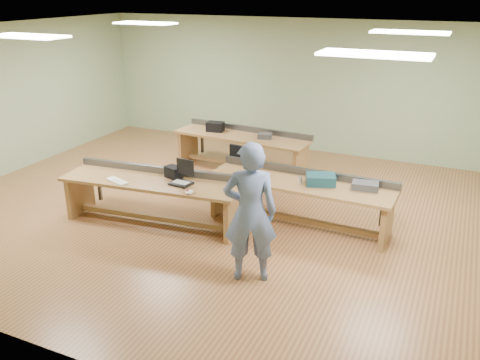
# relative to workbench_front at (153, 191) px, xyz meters

# --- Properties ---
(floor) EXTENTS (10.00, 10.00, 0.00)m
(floor) POSITION_rel_workbench_front_xyz_m (0.94, 0.85, -0.56)
(floor) COLOR #9B683A
(floor) RESTS_ON ground
(ceiling) EXTENTS (10.00, 10.00, 0.00)m
(ceiling) POSITION_rel_workbench_front_xyz_m (0.94, 0.85, 2.44)
(ceiling) COLOR silver
(ceiling) RESTS_ON wall_back
(wall_back) EXTENTS (10.00, 0.04, 3.00)m
(wall_back) POSITION_rel_workbench_front_xyz_m (0.94, 4.85, 0.94)
(wall_back) COLOR #8EA47C
(wall_back) RESTS_ON floor
(wall_front) EXTENTS (10.00, 0.04, 3.00)m
(wall_front) POSITION_rel_workbench_front_xyz_m (0.94, -3.15, 0.94)
(wall_front) COLOR #8EA47C
(wall_front) RESTS_ON floor
(wall_left) EXTENTS (0.04, 8.00, 3.00)m
(wall_left) POSITION_rel_workbench_front_xyz_m (-4.06, 0.85, 0.94)
(wall_left) COLOR #8EA47C
(wall_left) RESTS_ON floor
(fluor_panels) EXTENTS (6.20, 3.50, 0.03)m
(fluor_panels) POSITION_rel_workbench_front_xyz_m (0.94, 0.85, 2.41)
(fluor_panels) COLOR white
(fluor_panels) RESTS_ON ceiling
(workbench_front) EXTENTS (3.04, 1.10, 0.86)m
(workbench_front) POSITION_rel_workbench_front_xyz_m (0.00, 0.00, 0.00)
(workbench_front) COLOR olive
(workbench_front) RESTS_ON floor
(workbench_mid) EXTENTS (3.02, 0.90, 0.86)m
(workbench_mid) POSITION_rel_workbench_front_xyz_m (2.20, 0.90, 0.00)
(workbench_mid) COLOR olive
(workbench_mid) RESTS_ON floor
(workbench_back) EXTENTS (2.95, 1.00, 0.86)m
(workbench_back) POSITION_rel_workbench_front_xyz_m (0.26, 2.95, -0.00)
(workbench_back) COLOR olive
(workbench_back) RESTS_ON floor
(person) EXTENTS (0.82, 0.69, 1.90)m
(person) POSITION_rel_workbench_front_xyz_m (2.11, -0.92, 0.39)
(person) COLOR slate
(person) RESTS_ON floor
(laptop_base) EXTENTS (0.35, 0.29, 0.04)m
(laptop_base) POSITION_rel_workbench_front_xyz_m (0.53, 0.00, 0.21)
(laptop_base) COLOR black
(laptop_base) RESTS_ON workbench_front
(laptop_screen) EXTENTS (0.32, 0.05, 0.25)m
(laptop_screen) POSITION_rel_workbench_front_xyz_m (0.54, 0.13, 0.44)
(laptop_screen) COLOR black
(laptop_screen) RESTS_ON laptop_base
(keyboard) EXTENTS (0.45, 0.28, 0.02)m
(keyboard) POSITION_rel_workbench_front_xyz_m (-0.46, -0.31, 0.20)
(keyboard) COLOR silver
(keyboard) RESTS_ON workbench_front
(trackball_mouse) EXTENTS (0.13, 0.15, 0.06)m
(trackball_mouse) POSITION_rel_workbench_front_xyz_m (0.83, -0.27, 0.22)
(trackball_mouse) COLOR white
(trackball_mouse) RESTS_ON workbench_front
(camera_bag) EXTENTS (0.32, 0.26, 0.19)m
(camera_bag) POSITION_rel_workbench_front_xyz_m (0.27, 0.21, 0.29)
(camera_bag) COLOR black
(camera_bag) RESTS_ON workbench_front
(task_chair) EXTENTS (0.58, 0.58, 0.98)m
(task_chair) POSITION_rel_workbench_front_xyz_m (0.83, 1.40, -0.20)
(task_chair) COLOR black
(task_chair) RESTS_ON floor
(parts_bin_teal) EXTENTS (0.54, 0.47, 0.16)m
(parts_bin_teal) POSITION_rel_workbench_front_xyz_m (2.51, 0.92, 0.27)
(parts_bin_teal) COLOR #153D47
(parts_bin_teal) RESTS_ON workbench_mid
(parts_bin_grey) EXTENTS (0.43, 0.30, 0.11)m
(parts_bin_grey) POSITION_rel_workbench_front_xyz_m (3.19, 1.00, 0.25)
(parts_bin_grey) COLOR #38383B
(parts_bin_grey) RESTS_ON workbench_mid
(mug) EXTENTS (0.14, 0.14, 0.10)m
(mug) POSITION_rel_workbench_front_xyz_m (2.45, 0.82, 0.24)
(mug) COLOR #38383B
(mug) RESTS_ON workbench_mid
(drinks_can) EXTENTS (0.09, 0.09, 0.13)m
(drinks_can) POSITION_rel_workbench_front_xyz_m (2.22, 0.78, 0.25)
(drinks_can) COLOR silver
(drinks_can) RESTS_ON workbench_mid
(storage_box_back) EXTENTS (0.38, 0.29, 0.20)m
(storage_box_back) POSITION_rel_workbench_front_xyz_m (-0.39, 2.99, 0.29)
(storage_box_back) COLOR black
(storage_box_back) RESTS_ON workbench_back
(tray_back) EXTENTS (0.30, 0.25, 0.11)m
(tray_back) POSITION_rel_workbench_front_xyz_m (0.78, 2.91, 0.24)
(tray_back) COLOR #38383B
(tray_back) RESTS_ON workbench_back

